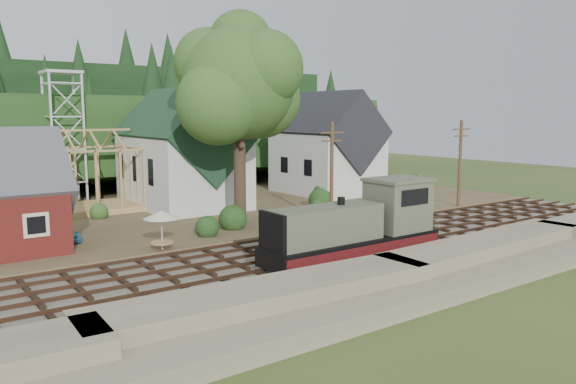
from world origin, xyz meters
TOP-DOWN VIEW (x-y plane):
  - ground at (0.00, 0.00)m, footprint 140.00×140.00m
  - embankment at (0.00, -8.50)m, footprint 64.00×5.00m
  - railroad_bed at (0.00, 0.00)m, footprint 64.00×11.00m
  - village_flat at (0.00, 18.00)m, footprint 64.00×26.00m
  - hillside at (0.00, 42.00)m, footprint 70.00×28.96m
  - ridge at (0.00, 58.00)m, footprint 80.00×20.00m
  - church at (2.00, 19.68)m, footprint 8.40×15.17m
  - farmhouse at (18.00, 19.00)m, footprint 8.40×10.80m
  - timber_frame at (-6.00, 22.00)m, footprint 8.20×6.20m
  - lattice_tower at (-6.00, 28.00)m, footprint 3.20×3.20m
  - big_tree at (2.17, 10.08)m, footprint 10.90×8.40m
  - telegraph_pole_near at (7.00, 5.20)m, footprint 2.20×0.28m
  - telegraph_pole_far at (22.00, 5.20)m, footprint 2.20×0.28m
  - locomotive at (2.14, -3.00)m, footprint 11.38×2.85m
  - car_blue at (-10.82, 11.42)m, footprint 2.35×3.77m
  - car_red at (28.00, 18.22)m, footprint 4.73×2.22m
  - patio_set at (-6.29, 5.50)m, footprint 2.18×2.18m

SIDE VIEW (x-z plane):
  - ground at x=0.00m, z-range 0.00..0.00m
  - embankment at x=0.00m, z-range -0.80..0.80m
  - hillside at x=0.00m, z-range -6.37..6.37m
  - ridge at x=0.00m, z-range -6.00..6.00m
  - railroad_bed at x=0.00m, z-range 0.00..0.16m
  - village_flat at x=0.00m, z-range 0.00..0.30m
  - car_blue at x=-10.82m, z-range 0.30..1.50m
  - car_red at x=28.00m, z-range 0.30..1.61m
  - locomotive at x=2.14m, z-range -0.25..4.33m
  - patio_set at x=-6.29m, z-range 1.15..3.58m
  - timber_frame at x=-6.00m, z-range -0.23..6.76m
  - telegraph_pole_near at x=7.00m, z-range 0.25..8.25m
  - telegraph_pole_far at x=22.00m, z-range 0.25..8.25m
  - farmhouse at x=18.00m, z-range -0.43..10.17m
  - church at x=2.00m, z-range -1.32..11.68m
  - lattice_tower at x=-6.00m, z-range 3.97..16.10m
  - big_tree at x=2.17m, z-range 2.87..17.57m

